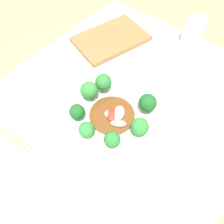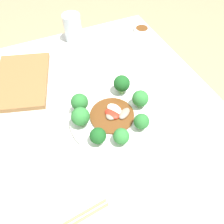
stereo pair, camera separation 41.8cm
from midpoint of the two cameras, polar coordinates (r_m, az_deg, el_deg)
name	(u,v)px [view 1 (the left image)]	position (r m, az deg, el deg)	size (l,w,h in m)	color
ground_plane	(112,179)	(1.43, 8.03, -20.37)	(8.00, 8.00, 0.00)	#9E8460
table	(111,156)	(1.06, 10.58, -15.66)	(1.08, 0.83, 0.78)	silver
plate	(112,117)	(0.69, 16.14, -7.20)	(0.28, 0.28, 0.02)	white
broccoli_northeast	(112,139)	(0.61, 18.60, -13.95)	(0.05, 0.05, 0.06)	#89B76B
broccoli_north	(140,127)	(0.65, 24.93, -10.04)	(0.05, 0.05, 0.07)	#70A356
broccoli_northwest	(148,103)	(0.69, 25.69, -3.49)	(0.06, 0.06, 0.07)	#7AAD5B
broccoli_southwest	(103,82)	(0.69, 13.58, 2.35)	(0.06, 0.06, 0.07)	#7AAD5B
broccoli_south	(89,90)	(0.66, 10.04, -0.01)	(0.06, 0.06, 0.07)	#70A356
broccoli_east	(86,130)	(0.61, 11.11, -11.58)	(0.05, 0.05, 0.06)	#89B76B
broccoli_southeast	(77,112)	(0.62, 7.70, -6.45)	(0.05, 0.05, 0.06)	#7AAD5B
stirfry_center	(113,115)	(0.67, 16.88, -6.78)	(0.15, 0.15, 0.02)	#5B3314
drinking_glass	(193,32)	(0.99, 32.22, 14.39)	(0.08, 0.08, 0.12)	silver
chopsticks	(6,133)	(0.66, -12.74, -11.89)	(0.04, 0.21, 0.01)	#AD7F4C
cutting_board	(111,39)	(0.92, 12.02, 15.10)	(0.34, 0.27, 0.02)	brown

